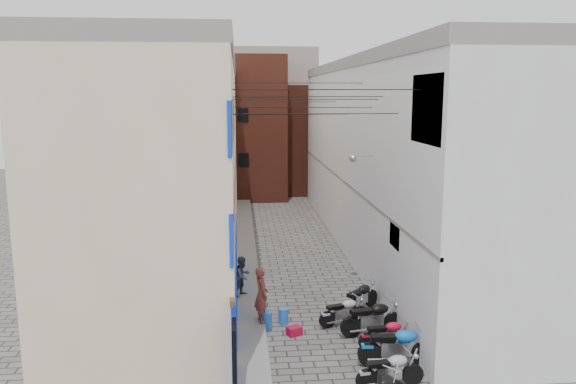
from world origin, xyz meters
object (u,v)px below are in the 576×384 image
object	(u,v)px
motorcycle_b	(390,369)
water_jug_far	(283,316)
water_jug_near	(266,320)
motorcycle_d	(387,333)
motorcycle_c	(397,344)
motorcycle_f	(344,310)
person_a	(261,294)
person_b	(243,276)
red_crate	(294,331)
motorcycle_g	(360,296)
motorcycle_e	(373,316)

from	to	relation	value
motorcycle_b	water_jug_far	bearing A→B (deg)	-159.08
water_jug_near	motorcycle_d	bearing A→B (deg)	-27.04
motorcycle_d	water_jug_near	size ratio (longest dim) A/B	3.10
motorcycle_b	water_jug_far	distance (m)	4.91
motorcycle_c	motorcycle_f	distance (m)	3.02
person_a	person_b	size ratio (longest dim) A/B	1.25
motorcycle_b	red_crate	size ratio (longest dim) A/B	4.22
motorcycle_c	person_b	bearing A→B (deg)	-137.78
water_jug_near	motorcycle_b	bearing A→B (deg)	-53.15
person_a	water_jug_far	xyz separation A→B (m)	(0.72, 0.35, -0.89)
motorcycle_g	person_a	distance (m)	3.69
motorcycle_c	motorcycle_f	size ratio (longest dim) A/B	1.25
motorcycle_e	red_crate	distance (m)	2.47
motorcycle_d	water_jug_near	world-z (taller)	motorcycle_d
water_jug_near	motorcycle_g	bearing A→B (deg)	19.58
motorcycle_b	motorcycle_g	size ratio (longest dim) A/B	0.96
motorcycle_f	person_b	world-z (taller)	person_b
motorcycle_e	person_a	bearing A→B (deg)	-112.38
motorcycle_c	person_a	xyz separation A→B (m)	(-3.60, 2.80, 0.52)
motorcycle_c	motorcycle_g	xyz separation A→B (m)	(-0.15, 3.97, -0.08)
motorcycle_g	water_jug_near	distance (m)	3.51
motorcycle_d	motorcycle_g	bearing A→B (deg)	177.67
motorcycle_e	water_jug_far	world-z (taller)	motorcycle_e
motorcycle_c	motorcycle_e	size ratio (longest dim) A/B	1.04
motorcycle_g	person_b	distance (m)	4.23
motorcycle_e	motorcycle_b	bearing A→B (deg)	-15.42
motorcycle_d	motorcycle_e	xyz separation A→B (m)	(-0.19, 1.01, 0.10)
motorcycle_f	motorcycle_g	xyz separation A→B (m)	(0.78, 1.10, 0.04)
water_jug_near	person_b	bearing A→B (deg)	106.59
motorcycle_e	water_jug_near	bearing A→B (deg)	-112.75
water_jug_near	motorcycle_c	bearing A→B (deg)	-38.99
person_b	motorcycle_e	bearing A→B (deg)	-89.55
motorcycle_f	motorcycle_e	bearing A→B (deg)	23.89
person_b	water_jug_far	bearing A→B (deg)	-108.90
motorcycle_g	red_crate	xyz separation A→B (m)	(-2.46, -1.73, -0.41)
motorcycle_b	motorcycle_d	distance (m)	2.23
motorcycle_f	red_crate	size ratio (longest dim) A/B	4.04
water_jug_far	red_crate	bearing A→B (deg)	-73.81
motorcycle_c	water_jug_near	bearing A→B (deg)	-125.44
motorcycle_c	person_a	distance (m)	4.59
person_a	motorcycle_g	bearing A→B (deg)	-85.06
motorcycle_d	person_b	distance (m)	5.93
water_jug_far	motorcycle_e	bearing A→B (deg)	-22.43
motorcycle_g	red_crate	bearing A→B (deg)	-96.61
red_crate	motorcycle_f	bearing A→B (deg)	20.61
motorcycle_d	water_jug_near	distance (m)	3.88
person_a	motorcycle_b	bearing A→B (deg)	-155.54
motorcycle_b	person_a	xyz separation A→B (m)	(-3.10, 3.94, 0.62)
motorcycle_b	person_b	xyz separation A→B (m)	(-3.67, 6.35, 0.44)
motorcycle_f	person_b	distance (m)	4.02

